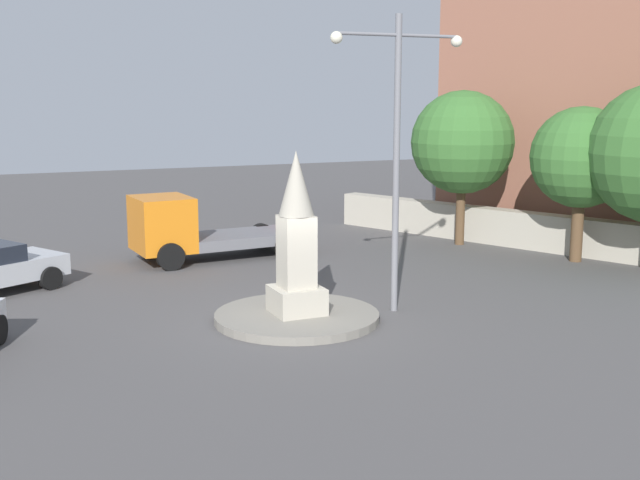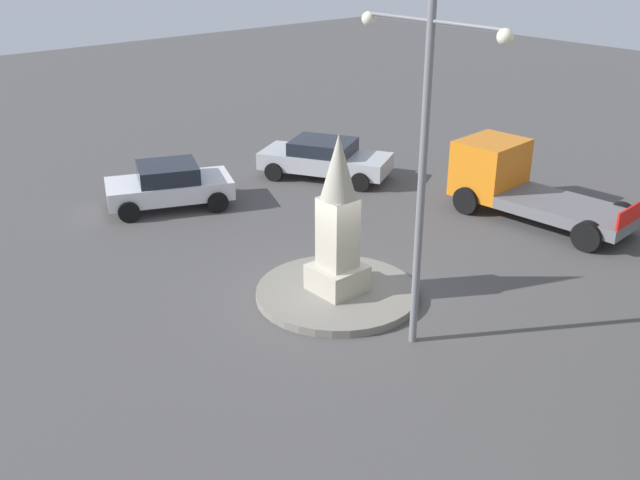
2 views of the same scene
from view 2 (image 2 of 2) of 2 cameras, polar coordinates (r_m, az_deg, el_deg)
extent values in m
plane|color=#4F4C4C|center=(17.42, 1.35, -4.44)|extent=(80.00, 80.00, 0.00)
cylinder|color=gray|center=(17.38, 1.36, -4.16)|extent=(3.88, 3.88, 0.19)
cube|color=#B2AA99|center=(17.19, 1.37, -2.96)|extent=(1.14, 1.14, 0.62)
cube|color=#B2AA99|center=(16.70, 1.41, 0.59)|extent=(0.74, 0.74, 1.69)
cone|color=#B2AA99|center=(16.14, 1.46, 5.80)|extent=(0.82, 0.82, 1.49)
cylinder|color=slate|center=(14.29, 7.99, 4.38)|extent=(0.16, 0.16, 7.09)
cylinder|color=slate|center=(14.13, 6.21, 17.03)|extent=(1.59, 0.08, 0.08)
cylinder|color=slate|center=(13.09, 11.47, 16.19)|extent=(1.59, 0.08, 0.08)
sphere|color=#F2EACC|center=(14.69, 3.85, 16.97)|extent=(0.28, 0.28, 0.28)
sphere|color=#F2EACC|center=(12.63, 14.34, 15.22)|extent=(0.28, 0.28, 0.28)
cube|color=#B7BABF|center=(25.30, 0.41, 6.22)|extent=(4.75, 3.73, 0.58)
cube|color=#1E232D|center=(25.18, 0.24, 7.36)|extent=(2.63, 2.46, 0.45)
cylinder|color=black|center=(25.15, -3.63, 5.37)|extent=(0.67, 0.50, 0.64)
cylinder|color=black|center=(26.72, -2.10, 6.52)|extent=(0.67, 0.50, 0.64)
cylinder|color=black|center=(24.13, 3.19, 4.58)|extent=(0.67, 0.50, 0.64)
cylinder|color=black|center=(25.76, 4.36, 5.80)|extent=(0.67, 0.50, 0.64)
cube|color=silver|center=(23.14, -11.74, 3.99)|extent=(3.16, 4.22, 0.56)
cube|color=#1E232D|center=(22.97, -11.88, 5.24)|extent=(2.24, 2.30, 0.51)
cylinder|color=black|center=(22.30, -14.78, 2.16)|extent=(0.45, 0.68, 0.64)
cylinder|color=black|center=(24.01, -15.11, 3.68)|extent=(0.45, 0.68, 0.64)
cylinder|color=black|center=(22.55, -8.04, 2.97)|extent=(0.45, 0.68, 0.64)
cylinder|color=black|center=(24.24, -8.83, 4.42)|extent=(0.45, 0.68, 0.64)
cube|color=orange|center=(23.13, 13.21, 5.61)|extent=(1.82, 2.16, 1.70)
cube|color=slate|center=(22.14, 18.92, 2.25)|extent=(3.88, 2.31, 0.35)
cube|color=red|center=(21.33, 23.42, 1.97)|extent=(0.20, 1.96, 0.50)
cylinder|color=black|center=(22.63, 11.44, 3.07)|extent=(0.86, 0.34, 0.84)
cylinder|color=black|center=(24.27, 14.18, 4.24)|extent=(0.86, 0.34, 0.84)
cylinder|color=black|center=(20.91, 20.25, 0.28)|extent=(0.86, 0.34, 0.84)
cylinder|color=black|center=(22.67, 22.52, 1.72)|extent=(0.86, 0.34, 0.84)
camera|label=1|loc=(19.48, -59.28, 3.30)|focal=44.65mm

